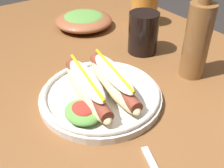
% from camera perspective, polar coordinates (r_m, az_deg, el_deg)
% --- Properties ---
extents(dining_table, '(1.29, 0.83, 0.74)m').
position_cam_1_polar(dining_table, '(0.76, 0.23, -3.87)').
color(dining_table, brown).
rests_on(dining_table, ground_plane).
extents(hot_dog_plate, '(0.26, 0.26, 0.08)m').
position_cam_1_polar(hot_dog_plate, '(0.58, -2.54, -1.49)').
color(hot_dog_plate, silver).
rests_on(hot_dog_plate, dining_table).
extents(soda_cup, '(0.08, 0.08, 0.11)m').
position_cam_1_polar(soda_cup, '(0.76, 6.53, 10.57)').
color(soda_cup, black).
rests_on(soda_cup, dining_table).
extents(extra_cup, '(0.09, 0.09, 0.10)m').
position_cam_1_polar(extra_cup, '(0.95, 6.72, 15.33)').
color(extra_cup, orange).
rests_on(extra_cup, dining_table).
extents(glass_bottle, '(0.06, 0.06, 0.24)m').
position_cam_1_polar(glass_bottle, '(0.66, 17.40, 9.15)').
color(glass_bottle, brown).
rests_on(glass_bottle, dining_table).
extents(side_bowl, '(0.19, 0.19, 0.05)m').
position_cam_1_polar(side_bowl, '(0.93, -5.91, 13.18)').
color(side_bowl, brown).
rests_on(side_bowl, dining_table).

